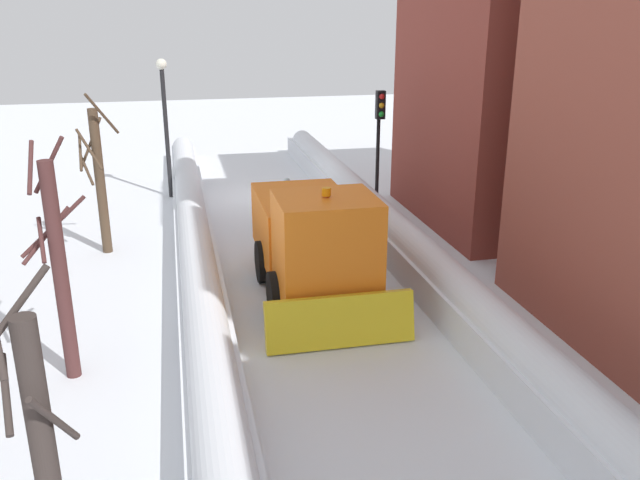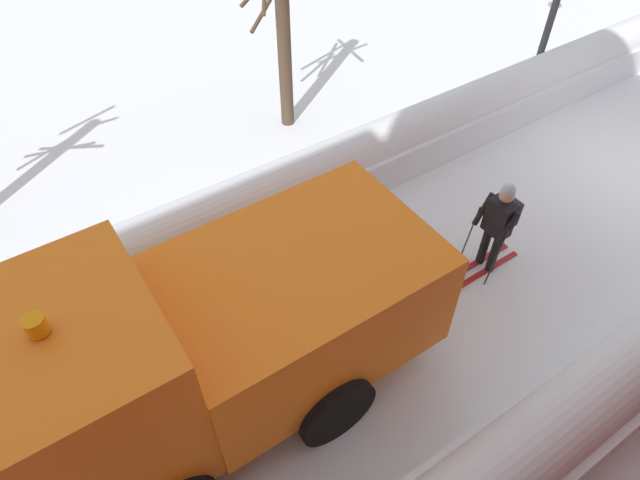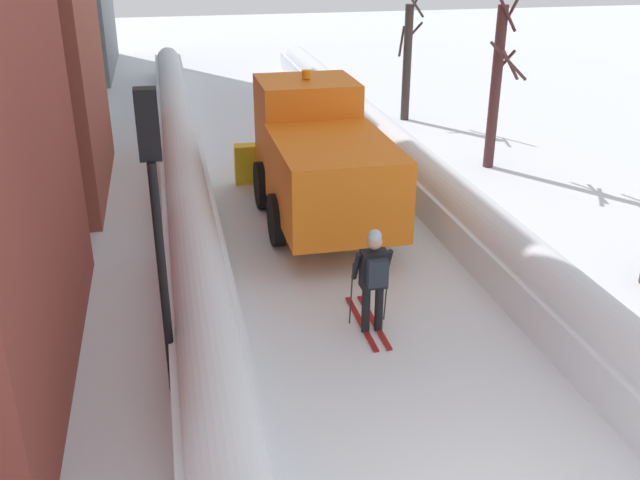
% 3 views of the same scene
% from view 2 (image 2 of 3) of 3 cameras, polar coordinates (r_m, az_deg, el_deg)
% --- Properties ---
extents(ground_plane, '(80.00, 80.00, 0.00)m').
position_cam_2_polar(ground_plane, '(7.96, -14.71, -18.98)').
color(ground_plane, white).
extents(snowbank_right, '(1.10, 36.00, 1.17)m').
position_cam_2_polar(snowbank_right, '(9.23, -22.27, -3.20)').
color(snowbank_right, white).
rests_on(snowbank_right, ground).
extents(plow_truck, '(3.20, 5.98, 3.12)m').
position_cam_2_polar(plow_truck, '(6.77, -11.94, -10.79)').
color(plow_truck, orange).
rests_on(plow_truck, ground).
extents(skier, '(0.62, 1.80, 1.81)m').
position_cam_2_polar(skier, '(9.07, 18.00, 1.66)').
color(skier, black).
rests_on(skier, ground).
extents(bare_tree_near, '(1.20, 1.29, 4.70)m').
position_cam_2_polar(bare_tree_near, '(11.50, -3.95, 21.39)').
color(bare_tree_near, '#4B3928').
rests_on(bare_tree_near, ground).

